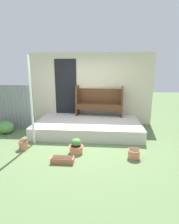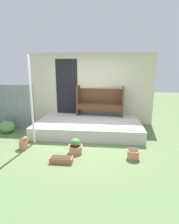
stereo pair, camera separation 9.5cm
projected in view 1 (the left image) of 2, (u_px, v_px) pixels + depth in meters
name	position (u px, v px, depth m)	size (l,w,h in m)	color
ground_plane	(83.00, 143.00, 4.86)	(24.00, 24.00, 0.00)	#5B7547
porch_slab	(88.00, 126.00, 5.76)	(3.33, 1.96, 0.37)	beige
house_wall	(89.00, 89.00, 6.48)	(4.53, 0.08, 2.60)	beige
support_post	(31.00, 101.00, 4.60)	(0.06, 0.06, 2.37)	white
bench	(99.00, 101.00, 6.30)	(1.69, 0.53, 1.07)	#54331C
flower_pot_left	(23.00, 144.00, 4.49)	(0.26, 0.26, 0.24)	tan
flower_pot_middle	(76.00, 147.00, 4.28)	(0.36, 0.36, 0.37)	tan
flower_pot_right	(134.00, 153.00, 4.02)	(0.30, 0.30, 0.22)	tan
planter_box_rect	(63.00, 160.00, 3.84)	(0.51, 0.19, 0.13)	#B76647
shrub_by_fence	(6.00, 127.00, 5.60)	(0.50, 0.45, 0.40)	#599347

